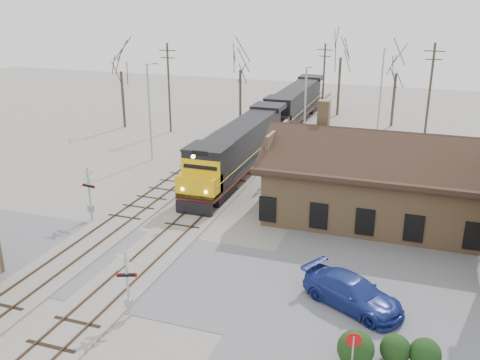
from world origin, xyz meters
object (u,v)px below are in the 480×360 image
(locomotive_lead, at_px, (238,149))
(parked_car, at_px, (353,293))
(depot, at_px, (373,185))
(locomotive_trailing, at_px, (295,104))

(locomotive_lead, xyz_separation_m, parked_car, (12.36, -17.68, -1.58))
(depot, xyz_separation_m, locomotive_lead, (-11.99, 5.62, -0.03))
(depot, relative_size, parked_car, 2.76)
(locomotive_lead, distance_m, locomotive_trailing, 20.65)
(depot, bearing_deg, parked_car, -88.22)
(locomotive_trailing, xyz_separation_m, parked_car, (12.36, -38.33, -1.58))
(parked_car, bearing_deg, locomotive_trailing, 46.52)
(parked_car, bearing_deg, depot, 30.43)
(depot, xyz_separation_m, parked_car, (0.38, -12.06, -1.61))
(locomotive_trailing, bearing_deg, locomotive_lead, -90.00)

